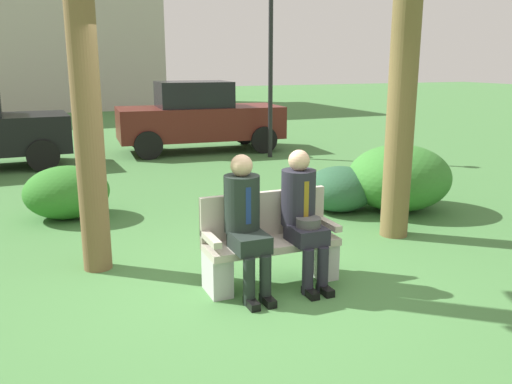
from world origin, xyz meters
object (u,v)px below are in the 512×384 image
object	(u,v)px
seated_man_left	(245,218)
seated_man_right	(302,211)
shrub_near_bench	(67,192)
shrub_far_lawn	(399,178)
street_lamp	(271,48)
park_bench	(270,244)
parked_car_far	(199,117)
shrub_mid_lawn	(340,189)

from	to	relation	value
seated_man_left	seated_man_right	size ratio (longest dim) A/B	1.00
seated_man_left	shrub_near_bench	world-z (taller)	seated_man_left
seated_man_right	shrub_far_lawn	distance (m)	3.19
seated_man_right	street_lamp	bearing A→B (deg)	68.45
park_bench	parked_car_far	xyz separation A→B (m)	(1.68, 8.00, 0.44)
shrub_far_lawn	parked_car_far	world-z (taller)	parked_car_far
seated_man_right	shrub_mid_lawn	size ratio (longest dim) A/B	1.26
seated_man_left	shrub_mid_lawn	world-z (taller)	seated_man_left
shrub_far_lawn	street_lamp	world-z (taller)	street_lamp
parked_car_far	shrub_far_lawn	bearing A→B (deg)	-79.29
seated_man_right	street_lamp	distance (m)	7.41
park_bench	seated_man_left	size ratio (longest dim) A/B	1.01
park_bench	shrub_near_bench	xyz separation A→B (m)	(-1.70, 3.19, -0.03)
seated_man_left	shrub_far_lawn	distance (m)	3.68
seated_man_right	shrub_near_bench	world-z (taller)	seated_man_right
park_bench	shrub_mid_lawn	size ratio (longest dim) A/B	1.26
seated_man_left	shrub_near_bench	xyz separation A→B (m)	(-1.40, 3.30, -0.37)
shrub_far_lawn	parked_car_far	xyz separation A→B (m)	(-1.18, 6.26, 0.35)
shrub_near_bench	seated_man_left	bearing A→B (deg)	-67.11
parked_car_far	shrub_near_bench	bearing A→B (deg)	-125.07
park_bench	shrub_near_bench	distance (m)	3.61
shrub_near_bench	street_lamp	xyz separation A→B (m)	(4.64, 3.40, 2.06)
park_bench	street_lamp	xyz separation A→B (m)	(2.94, 6.59, 2.04)
seated_man_right	shrub_mid_lawn	xyz separation A→B (m)	(1.74, 2.14, -0.41)
shrub_far_lawn	parked_car_far	size ratio (longest dim) A/B	0.39
seated_man_right	parked_car_far	bearing A→B (deg)	80.30
seated_man_left	parked_car_far	xyz separation A→B (m)	(1.99, 8.12, 0.10)
shrub_near_bench	parked_car_far	distance (m)	5.90
shrub_near_bench	shrub_far_lawn	size ratio (longest dim) A/B	0.76
shrub_near_bench	parked_car_far	world-z (taller)	parked_car_far
shrub_near_bench	shrub_mid_lawn	xyz separation A→B (m)	(3.73, -1.17, -0.04)
shrub_near_bench	seated_man_right	bearing A→B (deg)	-58.95
shrub_mid_lawn	parked_car_far	bearing A→B (deg)	93.33
park_bench	street_lamp	bearing A→B (deg)	65.92
seated_man_left	shrub_near_bench	bearing A→B (deg)	112.89
seated_man_left	street_lamp	xyz separation A→B (m)	(3.25, 6.70, 1.69)
park_bench	shrub_mid_lawn	bearing A→B (deg)	44.86
park_bench	seated_man_right	bearing A→B (deg)	-22.36
park_bench	shrub_near_bench	bearing A→B (deg)	118.04
street_lamp	shrub_near_bench	bearing A→B (deg)	-143.80
seated_man_left	parked_car_far	bearing A→B (deg)	76.26
park_bench	shrub_far_lawn	size ratio (longest dim) A/B	0.86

